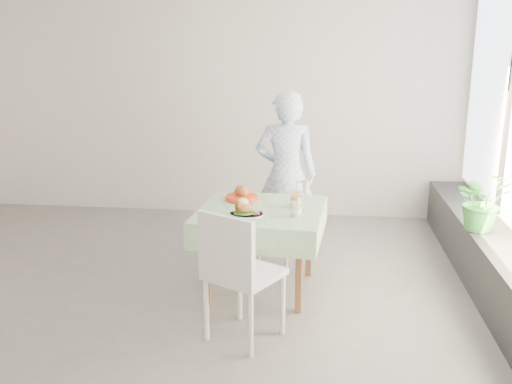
# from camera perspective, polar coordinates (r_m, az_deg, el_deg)

# --- Properties ---
(floor) EXTENTS (6.00, 6.00, 0.00)m
(floor) POSITION_cam_1_polar(r_m,az_deg,el_deg) (5.11, -8.75, -9.93)
(floor) COLOR #5E5B59
(floor) RESTS_ON ground
(wall_back) EXTENTS (6.00, 0.02, 2.80)m
(wall_back) POSITION_cam_1_polar(r_m,az_deg,el_deg) (7.12, -3.87, 8.94)
(wall_back) COLOR silver
(wall_back) RESTS_ON ground
(window_ledge) EXTENTS (0.40, 4.80, 0.50)m
(window_ledge) POSITION_cam_1_polar(r_m,az_deg,el_deg) (5.07, 23.68, -8.20)
(window_ledge) COLOR black
(window_ledge) RESTS_ON ground
(cafe_table) EXTENTS (1.12, 1.12, 0.74)m
(cafe_table) POSITION_cam_1_polar(r_m,az_deg,el_deg) (4.96, 0.51, -4.79)
(cafe_table) COLOR brown
(cafe_table) RESTS_ON ground
(chair_far) EXTENTS (0.51, 0.51, 0.80)m
(chair_far) POSITION_cam_1_polar(r_m,az_deg,el_deg) (5.74, 2.63, -4.28)
(chair_far) COLOR white
(chair_far) RESTS_ON ground
(chair_near) EXTENTS (0.64, 0.64, 0.99)m
(chair_near) POSITION_cam_1_polar(r_m,az_deg,el_deg) (4.22, -1.29, -10.68)
(chair_near) COLOR white
(chair_near) RESTS_ON ground
(diner) EXTENTS (0.63, 0.42, 1.68)m
(diner) POSITION_cam_1_polar(r_m,az_deg,el_deg) (5.68, 3.02, 1.73)
(diner) COLOR #94BAED
(diner) RESTS_ON ground
(main_dish) EXTENTS (0.28, 0.28, 0.15)m
(main_dish) POSITION_cam_1_polar(r_m,az_deg,el_deg) (4.67, -1.14, -1.78)
(main_dish) COLOR white
(main_dish) RESTS_ON cafe_table
(juice_cup_orange) EXTENTS (0.10, 0.10, 0.28)m
(juice_cup_orange) POSITION_cam_1_polar(r_m,az_deg,el_deg) (4.88, 3.99, -0.85)
(juice_cup_orange) COLOR white
(juice_cup_orange) RESTS_ON cafe_table
(juice_cup_lemonade) EXTENTS (0.09, 0.09, 0.25)m
(juice_cup_lemonade) POSITION_cam_1_polar(r_m,az_deg,el_deg) (4.65, 4.04, -1.77)
(juice_cup_lemonade) COLOR white
(juice_cup_lemonade) RESTS_ON cafe_table
(second_dish) EXTENTS (0.29, 0.29, 0.14)m
(second_dish) POSITION_cam_1_polar(r_m,az_deg,el_deg) (5.11, -1.43, -0.40)
(second_dish) COLOR red
(second_dish) RESTS_ON cafe_table
(potted_plant) EXTENTS (0.60, 0.56, 0.54)m
(potted_plant) POSITION_cam_1_polar(r_m,az_deg,el_deg) (5.39, 21.69, -0.80)
(potted_plant) COLOR #287A2E
(potted_plant) RESTS_ON window_ledge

